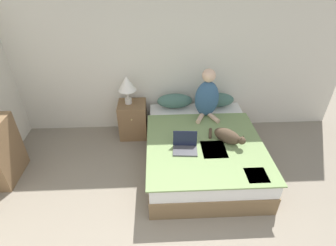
% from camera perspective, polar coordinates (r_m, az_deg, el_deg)
% --- Properties ---
extents(wall_back, '(5.90, 0.05, 2.55)m').
position_cam_1_polar(wall_back, '(4.28, -0.36, 14.01)').
color(wall_back, beige).
rests_on(wall_back, ground_plane).
extents(bed, '(1.59, 1.99, 0.50)m').
position_cam_1_polar(bed, '(3.91, 7.40, -5.85)').
color(bed, brown).
rests_on(bed, ground_plane).
extents(pillow_near, '(0.58, 0.26, 0.24)m').
position_cam_1_polar(pillow_near, '(4.35, 1.49, 4.84)').
color(pillow_near, '#42665B').
rests_on(pillow_near, bed).
extents(pillow_far, '(0.58, 0.26, 0.24)m').
position_cam_1_polar(pillow_far, '(4.45, 10.49, 4.97)').
color(pillow_far, '#42665B').
rests_on(pillow_far, bed).
extents(person_sitting, '(0.38, 0.36, 0.78)m').
position_cam_1_polar(person_sitting, '(4.06, 8.50, 5.76)').
color(person_sitting, '#33567A').
rests_on(person_sitting, bed).
extents(cat_tabby, '(0.44, 0.48, 0.19)m').
position_cam_1_polar(cat_tabby, '(3.65, 12.91, -2.81)').
color(cat_tabby, '#473828').
rests_on(cat_tabby, bed).
extents(laptop_open, '(0.34, 0.28, 0.22)m').
position_cam_1_polar(laptop_open, '(3.47, 3.72, -5.08)').
color(laptop_open, '#424247').
rests_on(laptop_open, bed).
extents(nightstand, '(0.45, 0.44, 0.62)m').
position_cam_1_polar(nightstand, '(4.47, -7.63, 0.76)').
color(nightstand, brown).
rests_on(nightstand, ground_plane).
extents(table_lamp, '(0.28, 0.28, 0.47)m').
position_cam_1_polar(table_lamp, '(4.18, -8.96, 8.33)').
color(table_lamp, beige).
rests_on(table_lamp, nightstand).
extents(bookshelf, '(0.28, 0.63, 0.89)m').
position_cam_1_polar(bookshelf, '(4.19, -32.61, -5.28)').
color(bookshelf, brown).
rests_on(bookshelf, ground_plane).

